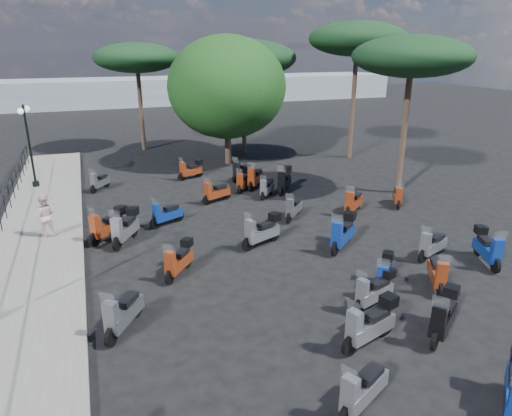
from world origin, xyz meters
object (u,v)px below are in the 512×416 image
object	(u,v)px
scooter_21	(293,209)
pine_0	(244,58)
scooter_11	(191,170)
broadleaf_tree	(227,87)
lamp_post_2	(29,141)
scooter_16	(267,189)
scooter_5	(99,182)
scooter_22	(243,182)
scooter_9	(166,215)
scooter_19	(437,274)
pine_3	(412,57)
scooter_29	(284,181)
scooter_2	(179,261)
scooter_15	(343,233)
scooter_4	(109,226)
scooter_7	(362,390)
scooter_14	(374,291)
scooter_10	(216,193)
scooter_18	(443,317)
scooter_8	(262,232)
scooter_23	(255,178)
scooter_3	(125,228)
pedestrian_far	(44,216)
scooter_25	(488,248)
scooter_1	(123,314)
scooter_17	(242,172)
pine_1	(358,39)
pine_2	(137,58)
scooter_13	(370,325)
scooter_27	(397,197)
scooter_20	(384,275)

from	to	relation	value
scooter_21	pine_0	size ratio (longest dim) A/B	0.18
scooter_11	broadleaf_tree	world-z (taller)	broadleaf_tree
lamp_post_2	scooter_16	xyz separation A→B (m)	(10.15, -5.17, -1.99)
scooter_5	scooter_22	world-z (taller)	scooter_5
scooter_9	scooter_19	size ratio (longest dim) A/B	1.01
pine_3	scooter_29	bearing A→B (deg)	158.32
scooter_2	scooter_29	world-z (taller)	scooter_29
scooter_5	scooter_15	bearing A→B (deg)	163.57
scooter_4	scooter_19	xyz separation A→B (m)	(8.66, -6.99, -0.09)
scooter_7	pine_0	distance (m)	23.38
scooter_14	scooter_15	xyz separation A→B (m)	(1.18, 3.61, 0.08)
scooter_10	scooter_19	world-z (taller)	scooter_19
scooter_15	scooter_16	xyz separation A→B (m)	(-0.35, 6.22, -0.15)
scooter_18	scooter_9	bearing A→B (deg)	-8.12
scooter_9	scooter_21	bearing A→B (deg)	-128.82
scooter_10	scooter_9	bearing A→B (deg)	103.75
scooter_8	scooter_23	xyz separation A→B (m)	(2.19, 6.56, -0.03)
scooter_3	scooter_7	bearing A→B (deg)	140.96
scooter_7	scooter_16	xyz separation A→B (m)	(3.18, 12.90, -0.05)
pedestrian_far	scooter_25	distance (m)	15.14
scooter_1	scooter_4	xyz separation A→B (m)	(0.04, 6.03, 0.06)
lamp_post_2	scooter_5	distance (m)	3.78
scooter_29	scooter_23	bearing A→B (deg)	-6.80
scooter_1	scooter_21	distance (m)	9.12
scooter_4	pine_0	size ratio (longest dim) A/B	0.21
scooter_1	scooter_15	world-z (taller)	scooter_15
scooter_9	broadleaf_tree	size ratio (longest dim) A/B	0.20
scooter_17	scooter_8	bearing A→B (deg)	131.53
scooter_22	scooter_3	bearing A→B (deg)	77.27
scooter_17	scooter_25	size ratio (longest dim) A/B	0.89
scooter_5	scooter_9	size ratio (longest dim) A/B	0.88
scooter_9	scooter_11	size ratio (longest dim) A/B	0.99
pine_1	pine_2	bearing A→B (deg)	149.73
scooter_3	broadleaf_tree	size ratio (longest dim) A/B	0.22
scooter_23	scooter_10	bearing A→B (deg)	70.74
pine_1	pedestrian_far	bearing A→B (deg)	-156.55
scooter_9	scooter_17	world-z (taller)	scooter_17
scooter_13	scooter_2	bearing A→B (deg)	17.60
scooter_7	scooter_9	size ratio (longest dim) A/B	1.05
scooter_10	scooter_27	distance (m)	8.02
scooter_7	scooter_29	distance (m)	14.06
scooter_7	scooter_15	distance (m)	7.55
scooter_13	scooter_19	world-z (taller)	scooter_13
scooter_22	scooter_27	world-z (taller)	scooter_22
scooter_4	scooter_25	xyz separation A→B (m)	(11.28, -6.26, -0.02)
scooter_19	scooter_8	bearing A→B (deg)	-20.30
scooter_16	scooter_17	size ratio (longest dim) A/B	0.80
scooter_25	scooter_27	size ratio (longest dim) A/B	1.26
scooter_11	scooter_27	bearing A→B (deg)	-157.30
scooter_20	pine_1	world-z (taller)	pine_1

